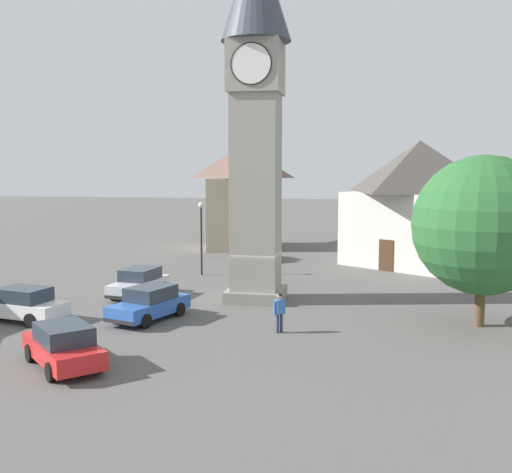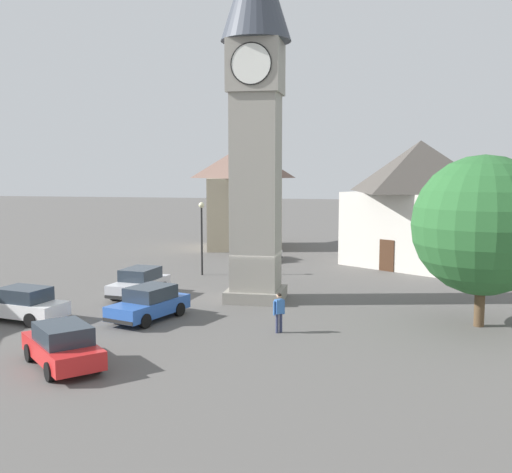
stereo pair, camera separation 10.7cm
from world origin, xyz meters
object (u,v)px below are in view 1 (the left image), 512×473
car_silver_kerb (63,346)px  lamp_post (201,226)px  car_white_side (23,304)px  pedestrian (280,309)px  building_terrace_right (419,202)px  clock_tower (256,85)px  tree (483,225)px  car_red_corner (139,283)px  building_corner_back (242,196)px  car_blue_kerb (258,249)px  car_black_far (149,303)px

car_silver_kerb → lamp_post: 18.56m
car_white_side → pedestrian: bearing=0.6°
car_silver_kerb → building_terrace_right: 29.12m
clock_tower → car_silver_kerb: 16.27m
pedestrian → car_silver_kerb: bearing=-139.7°
pedestrian → lamp_post: bearing=118.4°
car_white_side → tree: size_ratio=0.59×
car_red_corner → car_white_side: same height
building_corner_back → car_white_side: bearing=-100.0°
car_silver_kerb → car_red_corner: (-1.63, 11.42, 0.00)m
clock_tower → car_blue_kerb: 17.34m
tree → lamp_post: tree is taller
car_blue_kerb → building_terrace_right: building_terrace_right is taller
car_blue_kerb → lamp_post: size_ratio=0.91×
car_blue_kerb → car_white_side: 21.24m
building_corner_back → car_blue_kerb: bearing=-68.8°
car_white_side → tree: 20.61m
clock_tower → lamp_post: bearing=125.7°
car_blue_kerb → car_silver_kerb: same height
clock_tower → car_black_far: clock_tower is taller
car_silver_kerb → car_white_side: same height
car_blue_kerb → car_white_side: same height
car_black_far → lamp_post: 11.86m
car_white_side → car_red_corner: bearing=60.5°
car_red_corner → lamp_post: 7.53m
building_corner_back → building_terrace_right: bearing=-25.5°
clock_tower → building_terrace_right: bearing=56.0°
building_corner_back → lamp_post: building_corner_back is taller
car_silver_kerb → pedestrian: (6.75, 5.72, 0.25)m
car_black_far → car_white_side: bearing=-167.6°
lamp_post → building_terrace_right: bearing=26.5°
car_blue_kerb → car_black_far: 18.84m
car_red_corner → lamp_post: (1.51, 6.98, 2.40)m
car_blue_kerb → lamp_post: bearing=-108.3°
clock_tower → pedestrian: clock_tower is taller
car_white_side → pedestrian: pedestrian is taller
car_black_far → building_corner_back: size_ratio=0.51×
clock_tower → building_corner_back: size_ratio=2.16×
car_silver_kerb → clock_tower: bearing=68.5°
car_white_side → building_corner_back: size_ratio=0.50×
car_red_corner → building_terrace_right: size_ratio=0.37×
pedestrian → car_red_corner: bearing=145.7°
building_corner_back → car_black_far: bearing=-88.0°
car_black_far → clock_tower: bearing=51.0°
lamp_post → tree: bearing=-33.3°
clock_tower → lamp_post: size_ratio=4.03×
building_terrace_right → lamp_post: 15.63m
car_white_side → building_terrace_right: size_ratio=0.38×
building_corner_back → pedestrian: bearing=-75.1°
car_silver_kerb → car_black_far: (0.63, 6.81, 0.00)m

